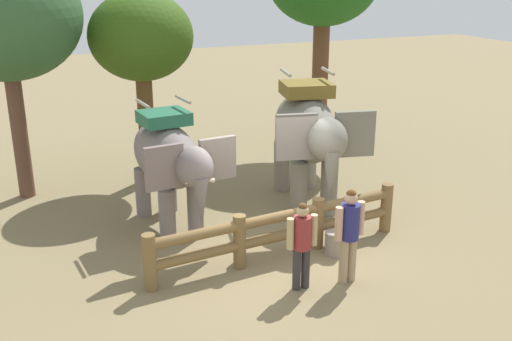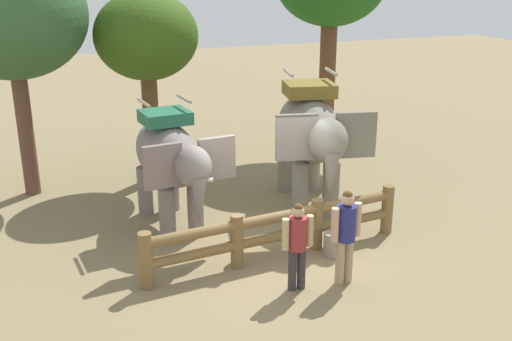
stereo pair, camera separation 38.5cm
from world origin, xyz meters
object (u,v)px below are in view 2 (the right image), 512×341
at_px(elephant_near_left, 170,159).
at_px(elephant_center, 310,133).
at_px(tree_back_center, 11,17).
at_px(feed_bucket, 333,244).
at_px(tourist_man_in_blue, 346,231).
at_px(log_fence, 278,229).
at_px(tourist_woman_in_black, 298,240).
at_px(tree_far_right, 146,39).

height_order(elephant_near_left, elephant_center, elephant_center).
xyz_separation_m(tree_back_center, feed_bucket, (5.34, -5.67, -4.02)).
bearing_deg(elephant_center, tree_back_center, 152.04).
bearing_deg(tourist_man_in_blue, elephant_center, 74.11).
distance_m(log_fence, tree_back_center, 7.80).
relative_size(tourist_woman_in_black, feed_bucket, 3.37).
distance_m(tourist_woman_in_black, tourist_man_in_blue, 0.88).
xyz_separation_m(tree_back_center, tree_far_right, (3.01, -0.11, -0.61)).
relative_size(tourist_woman_in_black, tree_far_right, 0.33).
bearing_deg(feed_bucket, tourist_woman_in_black, -142.77).
relative_size(log_fence, tourist_man_in_blue, 3.08).
distance_m(log_fence, elephant_near_left, 2.78).
bearing_deg(log_fence, tree_far_right, 103.93).
bearing_deg(tree_back_center, tourist_man_in_blue, -53.04).
relative_size(tourist_man_in_blue, tree_far_right, 0.36).
height_order(log_fence, elephant_center, elephant_center).
relative_size(log_fence, tourist_woman_in_black, 3.37).
bearing_deg(feed_bucket, elephant_center, 74.73).
height_order(tourist_man_in_blue, tree_back_center, tree_back_center).
relative_size(elephant_near_left, tree_far_right, 0.68).
xyz_separation_m(log_fence, tree_back_center, (-4.32, 5.36, 3.65)).
distance_m(log_fence, elephant_center, 2.99).
bearing_deg(log_fence, feed_bucket, -16.84).
bearing_deg(feed_bucket, elephant_near_left, 136.86).
distance_m(log_fence, tourist_woman_in_black, 1.26).
xyz_separation_m(elephant_center, tree_back_center, (-6.02, 3.19, 2.49)).
bearing_deg(tourist_man_in_blue, elephant_near_left, 123.47).
distance_m(log_fence, tree_far_right, 6.21).
xyz_separation_m(elephant_center, tourist_man_in_blue, (-0.99, -3.48, -0.75)).
distance_m(elephant_near_left, tree_far_right, 3.80).
xyz_separation_m(elephant_near_left, feed_bucket, (2.57, -2.41, -1.32)).
relative_size(elephant_center, tree_back_center, 0.65).
height_order(elephant_near_left, tourist_man_in_blue, elephant_near_left).
height_order(elephant_center, tourist_woman_in_black, elephant_center).
distance_m(tourist_man_in_blue, tree_back_center, 8.97).
bearing_deg(elephant_near_left, tree_far_right, 85.56).
bearing_deg(elephant_center, log_fence, -128.08).
xyz_separation_m(tourist_woman_in_black, tree_back_center, (-4.16, 6.57, 3.33)).
distance_m(log_fence, feed_bucket, 1.13).
relative_size(elephant_near_left, elephant_center, 0.87).
height_order(elephant_center, tree_far_right, tree_far_right).
xyz_separation_m(tourist_man_in_blue, feed_bucket, (0.32, 1.00, -0.78)).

